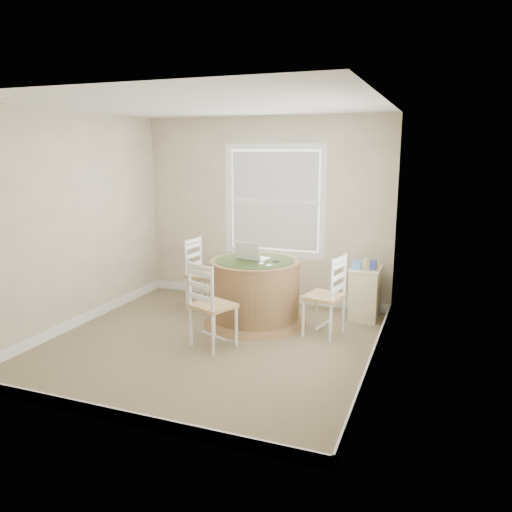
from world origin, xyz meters
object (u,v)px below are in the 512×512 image
at_px(laptop, 252,257).
at_px(corner_chest, 365,293).
at_px(chair_left, 205,274).
at_px(chair_near, 213,305).
at_px(round_table, 255,289).
at_px(chair_right, 324,296).

height_order(laptop, corner_chest, laptop).
bearing_deg(chair_left, chair_near, -144.23).
relative_size(round_table, chair_near, 1.38).
bearing_deg(chair_near, laptop, -73.80).
bearing_deg(corner_chest, chair_near, -132.59).
relative_size(chair_left, chair_right, 1.00).
bearing_deg(round_table, chair_left, 177.55).
bearing_deg(round_table, chair_near, -81.99).
distance_m(chair_left, laptop, 0.92).
relative_size(chair_near, corner_chest, 1.41).
bearing_deg(corner_chest, chair_right, -115.28).
bearing_deg(laptop, chair_left, -6.99).
xyz_separation_m(chair_near, chair_right, (1.06, 0.78, 0.00)).
height_order(chair_near, corner_chest, chair_near).
xyz_separation_m(round_table, chair_left, (-0.86, 0.32, 0.04)).
relative_size(chair_near, chair_right, 1.00).
xyz_separation_m(round_table, laptop, (-0.06, 0.05, 0.40)).
distance_m(chair_left, chair_near, 1.40).
height_order(chair_right, corner_chest, chair_right).
bearing_deg(round_table, chair_right, 11.08).
distance_m(chair_right, corner_chest, 0.86).
relative_size(round_table, corner_chest, 1.94).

